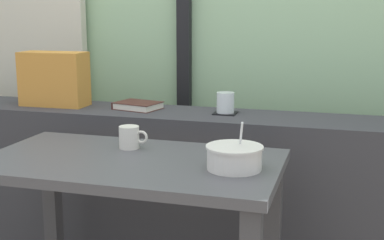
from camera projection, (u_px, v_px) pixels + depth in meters
curtain_left_panel at (39, 9)px, 3.00m from camera, size 0.56×0.06×2.50m
dark_console_ledge at (184, 195)px, 2.49m from camera, size 2.80×0.35×0.79m
breakfast_table at (132, 195)px, 1.89m from camera, size 1.05×0.58×0.73m
coaster_square at (225, 113)px, 2.38m from camera, size 0.10×0.10×0.00m
juice_glass at (225, 103)px, 2.37m from camera, size 0.08×0.08×0.09m
closed_book at (138, 105)px, 2.49m from camera, size 0.23×0.19×0.03m
throw_pillow at (54, 79)px, 2.56m from camera, size 0.32×0.14×0.26m
soup_bowl at (234, 158)px, 1.73m from camera, size 0.19×0.19×0.16m
ceramic_mug at (130, 137)px, 2.00m from camera, size 0.11×0.08×0.08m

